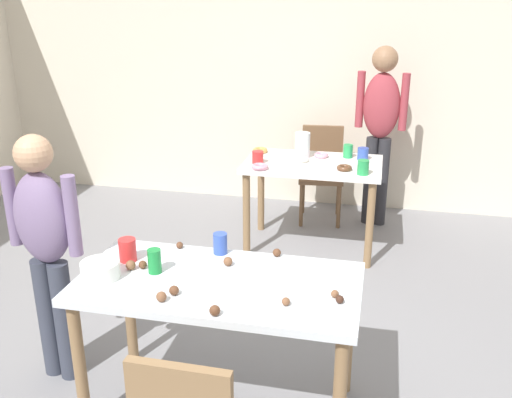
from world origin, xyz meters
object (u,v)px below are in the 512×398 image
(dining_table_near, at_px, (219,298))
(mixing_bowl, at_px, (100,270))
(chair_far_table, at_px, (322,167))
(person_adult_far, at_px, (380,120))
(pitcher_far, at_px, (302,145))
(dining_table_far, at_px, (312,176))
(soda_can, at_px, (155,261))
(person_girl_near, at_px, (45,241))

(dining_table_near, relative_size, mixing_bowl, 7.22)
(chair_far_table, distance_m, mixing_bowl, 2.98)
(person_adult_far, distance_m, pitcher_far, 0.82)
(dining_table_near, relative_size, chair_far_table, 1.56)
(dining_table_far, bearing_deg, mixing_bowl, -109.07)
(soda_can, bearing_deg, dining_table_near, -2.31)
(person_girl_near, bearing_deg, chair_far_table, 66.80)
(dining_table_near, relative_size, person_adult_far, 0.84)
(person_girl_near, xyz_separation_m, mixing_bowl, (0.40, -0.18, -0.03))
(soda_can, distance_m, pitcher_far, 2.22)
(mixing_bowl, bearing_deg, pitcher_far, 74.27)
(dining_table_far, distance_m, soda_can, 2.13)
(person_girl_near, height_order, soda_can, person_girl_near)
(person_girl_near, distance_m, person_adult_far, 3.13)
(dining_table_near, xyz_separation_m, person_girl_near, (-0.96, 0.08, 0.18))
(chair_far_table, relative_size, mixing_bowl, 4.63)
(dining_table_near, distance_m, mixing_bowl, 0.59)
(chair_far_table, relative_size, person_girl_near, 0.62)
(chair_far_table, relative_size, pitcher_far, 4.17)
(dining_table_near, height_order, dining_table_far, same)
(dining_table_far, bearing_deg, dining_table_near, -95.29)
(dining_table_near, bearing_deg, soda_can, 177.69)
(dining_table_near, bearing_deg, mixing_bowl, -169.86)
(mixing_bowl, xyz_separation_m, soda_can, (0.23, 0.11, 0.02))
(person_adult_far, bearing_deg, mixing_bowl, -113.93)
(chair_far_table, distance_m, soda_can, 2.82)
(soda_can, bearing_deg, pitcher_far, 79.31)
(person_adult_far, relative_size, soda_can, 13.23)
(person_girl_near, relative_size, soda_can, 11.43)
(pitcher_far, bearing_deg, person_adult_far, 41.39)
(mixing_bowl, distance_m, pitcher_far, 2.38)
(chair_far_table, bearing_deg, person_adult_far, -4.17)
(dining_table_far, distance_m, pitcher_far, 0.27)
(soda_can, relative_size, pitcher_far, 0.59)
(dining_table_far, bearing_deg, person_adult_far, 52.49)
(dining_table_near, xyz_separation_m, dining_table_far, (0.19, 2.07, -0.02))
(dining_table_near, relative_size, dining_table_far, 1.24)
(dining_table_near, xyz_separation_m, mixing_bowl, (-0.56, -0.10, 0.14))
(chair_far_table, height_order, pitcher_far, pitcher_far)
(pitcher_far, bearing_deg, soda_can, -100.69)
(dining_table_near, bearing_deg, chair_far_table, 86.00)
(person_adult_far, bearing_deg, soda_can, -110.60)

